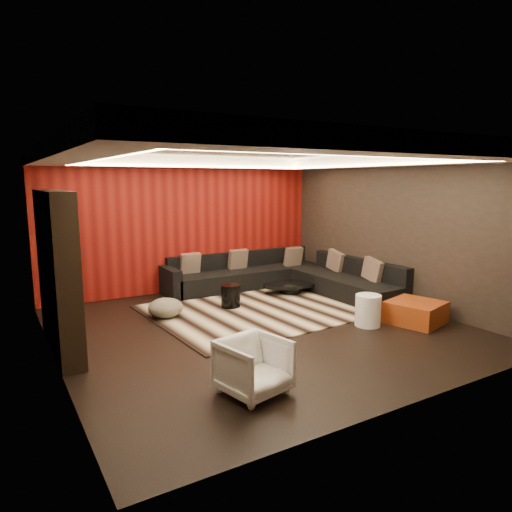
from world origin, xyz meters
TOP-DOWN VIEW (x-y plane):
  - floor at (0.00, 0.00)m, footprint 6.00×6.00m
  - ceiling at (0.00, 0.00)m, footprint 6.00×6.00m
  - wall_back at (0.00, 3.01)m, footprint 6.00×0.02m
  - wall_left at (-3.01, 0.00)m, footprint 0.02×6.00m
  - wall_right at (3.01, 0.00)m, footprint 0.02×6.00m
  - red_feature_wall at (0.00, 2.97)m, footprint 5.98×0.05m
  - soffit_back at (0.00, 2.70)m, footprint 6.00×0.60m
  - soffit_front at (0.00, -2.70)m, footprint 6.00×0.60m
  - soffit_left at (-2.70, 0.00)m, footprint 0.60×4.80m
  - soffit_right at (2.70, 0.00)m, footprint 0.60×4.80m
  - cove_back at (0.00, 2.36)m, footprint 4.80×0.08m
  - cove_front at (0.00, -2.36)m, footprint 4.80×0.08m
  - cove_left at (-2.36, 0.00)m, footprint 0.08×4.80m
  - cove_right at (2.36, 0.00)m, footprint 0.08×4.80m
  - tv_surround at (-2.85, 0.60)m, footprint 0.30×2.00m
  - tv_screen at (-2.69, 0.60)m, footprint 0.04×1.30m
  - tv_shelf at (-2.69, 0.60)m, footprint 0.04×1.60m
  - rug at (0.63, 0.86)m, footprint 4.17×3.23m
  - coffee_table at (1.71, 1.57)m, footprint 1.40×1.40m
  - drum_stool at (0.14, 1.24)m, footprint 0.44×0.44m
  - striped_pouf at (-1.12, 1.24)m, footprint 0.77×0.77m
  - white_side_table at (1.56, -0.83)m, footprint 0.53×0.53m
  - orange_ottoman at (2.35, -1.12)m, footprint 0.99×0.99m
  - armchair at (-1.24, -1.94)m, footprint 0.79×0.81m
  - sectional_sofa at (1.73, 1.86)m, footprint 3.65×3.50m
  - throw_pillows at (1.78, 1.88)m, footprint 3.06×2.83m

SIDE VIEW (x-z plane):
  - floor at x=0.00m, z-range -0.02..0.00m
  - rug at x=0.63m, z-range 0.00..0.02m
  - coffee_table at x=1.71m, z-range 0.02..0.22m
  - orange_ottoman at x=2.35m, z-range 0.00..0.36m
  - striped_pouf at x=-1.12m, z-range 0.02..0.35m
  - drum_stool at x=0.14m, z-range 0.02..0.43m
  - white_side_table at x=1.56m, z-range 0.00..0.51m
  - sectional_sofa at x=1.73m, z-range -0.11..0.64m
  - armchair at x=-1.24m, z-range 0.00..0.62m
  - throw_pillows at x=1.78m, z-range 0.37..0.87m
  - tv_shelf at x=-2.69m, z-range 0.68..0.72m
  - tv_surround at x=-2.85m, z-range 0.00..2.20m
  - wall_back at x=0.00m, z-range 0.00..2.80m
  - wall_left at x=-3.01m, z-range 0.00..2.80m
  - wall_right at x=3.01m, z-range 0.00..2.80m
  - red_feature_wall at x=0.00m, z-range 0.01..2.79m
  - tv_screen at x=-2.69m, z-range 1.05..1.85m
  - cove_back at x=0.00m, z-range 2.58..2.62m
  - cove_front at x=0.00m, z-range 2.58..2.62m
  - cove_left at x=-2.36m, z-range 2.58..2.62m
  - cove_right at x=2.36m, z-range 2.58..2.62m
  - soffit_back at x=0.00m, z-range 2.58..2.80m
  - soffit_front at x=0.00m, z-range 2.58..2.80m
  - soffit_left at x=-2.70m, z-range 2.58..2.80m
  - soffit_right at x=2.70m, z-range 2.58..2.80m
  - ceiling at x=0.00m, z-range 2.80..2.82m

